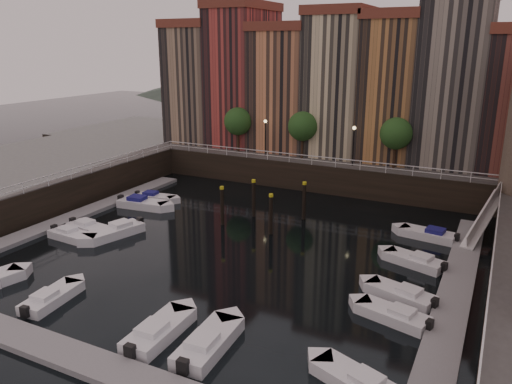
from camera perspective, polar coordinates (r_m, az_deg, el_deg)
The scene contains 25 objects.
ground at distance 39.67m, azimuth -1.98°, elevation -5.92°, with size 200.00×200.00×0.00m, color black.
quay_far at distance 62.25m, azimuth 9.59°, elevation 3.66°, with size 80.00×20.00×3.00m, color black.
dock_left at distance 48.40m, azimuth -19.67°, elevation -2.48°, with size 2.00×28.00×0.35m, color gray.
dock_right at distance 34.55m, azimuth 21.85°, elevation -10.45°, with size 2.00×28.00×0.35m, color gray.
dock_near at distance 27.69m, azimuth -19.97°, elevation -17.35°, with size 30.00×2.00×0.35m, color gray.
mountains at distance 143.16m, azimuth 20.86°, elevation 12.63°, with size 145.00×100.00×18.00m.
far_terrace at distance 57.58m, azimuth 12.49°, elevation 12.00°, with size 48.70×10.30×17.50m.
promenade_trees at distance 54.46m, azimuth 6.00°, elevation 7.42°, with size 21.20×3.20×5.20m.
street_lamps at distance 53.53m, azimuth 5.93°, elevation 6.51°, with size 10.36×0.36×4.18m.
railings at distance 42.55m, azimuth 1.13°, elevation 1.05°, with size 36.08×34.04×0.52m.
gangway at distance 44.13m, azimuth 24.68°, elevation -2.48°, with size 2.78×8.32×3.73m.
mooring_pilings at distance 43.50m, azimuth 0.78°, elevation -1.54°, with size 6.16×5.00×3.78m.
boat_left_1 at distance 43.05m, azimuth -20.35°, elevation -4.66°, with size 4.46×1.86×1.01m.
boat_left_2 at distance 44.16m, azimuth -18.52°, elevation -3.93°, with size 4.59×2.07×1.04m.
boat_left_3 at distance 49.26m, azimuth -12.88°, elevation -1.30°, with size 5.28×2.42×1.19m.
boat_left_4 at distance 51.20m, azimuth -11.51°, elevation -0.62°, with size 4.37×2.10×0.98m.
boat_right_0 at distance 24.83m, azimuth 11.56°, elevation -20.48°, with size 4.61×3.06×1.04m.
boat_right_1 at distance 30.28m, azimuth 15.50°, elevation -13.42°, with size 4.52×2.60×1.01m.
boat_right_2 at distance 32.63m, azimuth 16.30°, elevation -11.17°, with size 4.63×2.83×1.04m.
boat_right_3 at distance 37.58m, azimuth 17.74°, elevation -7.50°, with size 4.61×2.85×1.03m.
boat_right_4 at distance 42.86m, azimuth 19.16°, elevation -4.61°, with size 4.72×2.28×1.06m.
boat_near_1 at distance 33.43m, azimuth -22.39°, elevation -11.13°, with size 2.06×4.49×1.01m.
boat_near_2 at distance 28.22m, azimuth -11.11°, elevation -15.37°, with size 1.97×5.04×1.15m.
boat_near_3 at distance 26.88m, azimuth -5.56°, elevation -16.87°, with size 2.14×5.19×1.18m.
boat_extra_997 at distance 42.66m, azimuth -15.75°, elevation -4.35°, with size 3.10×5.25×1.18m.
Camera 1 is at (17.73, -32.08, 15.18)m, focal length 35.00 mm.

